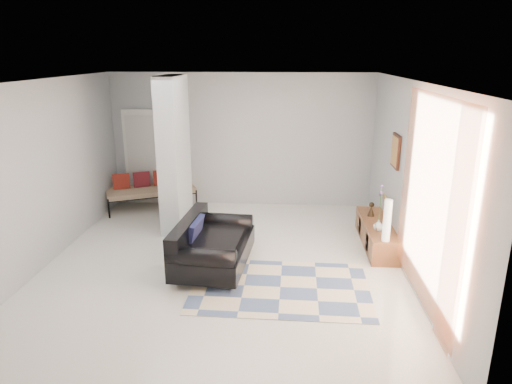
{
  "coord_description": "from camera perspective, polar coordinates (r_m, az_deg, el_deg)",
  "views": [
    {
      "loc": [
        0.94,
        -6.48,
        3.17
      ],
      "look_at": [
        0.47,
        0.6,
        1.0
      ],
      "focal_mm": 32.0,
      "sensor_mm": 36.0,
      "label": 1
    }
  ],
  "objects": [
    {
      "name": "floor",
      "position": [
        7.27,
        -4.05,
        -8.89
      ],
      "size": [
        6.0,
        6.0,
        0.0
      ],
      "primitive_type": "plane",
      "color": "white",
      "rests_on": "ground"
    },
    {
      "name": "ceiling",
      "position": [
        6.56,
        -4.56,
        13.7
      ],
      "size": [
        6.0,
        6.0,
        0.0
      ],
      "primitive_type": "plane",
      "rotation": [
        3.14,
        0.0,
        0.0
      ],
      "color": "white",
      "rests_on": "wall_back"
    },
    {
      "name": "wall_back",
      "position": [
        9.69,
        -1.85,
        6.45
      ],
      "size": [
        6.0,
        0.0,
        6.0
      ],
      "primitive_type": "plane",
      "rotation": [
        1.57,
        0.0,
        0.0
      ],
      "color": "#B2B4B6",
      "rests_on": "ground"
    },
    {
      "name": "wall_front",
      "position": [
        4.02,
        -10.24,
        -9.44
      ],
      "size": [
        6.0,
        0.0,
        6.0
      ],
      "primitive_type": "plane",
      "rotation": [
        -1.57,
        0.0,
        0.0
      ],
      "color": "#B2B4B6",
      "rests_on": "ground"
    },
    {
      "name": "wall_left",
      "position": [
        7.66,
        -25.12,
        2.0
      ],
      "size": [
        0.0,
        6.0,
        6.0
      ],
      "primitive_type": "plane",
      "rotation": [
        1.57,
        0.0,
        1.57
      ],
      "color": "#B2B4B6",
      "rests_on": "ground"
    },
    {
      "name": "wall_right",
      "position": [
        6.96,
        18.75,
        1.33
      ],
      "size": [
        0.0,
        6.0,
        6.0
      ],
      "primitive_type": "plane",
      "rotation": [
        1.57,
        0.0,
        -1.57
      ],
      "color": "#B2B4B6",
      "rests_on": "ground"
    },
    {
      "name": "partition_column",
      "position": [
        8.52,
        -10.17,
        4.72
      ],
      "size": [
        0.35,
        1.2,
        2.8
      ],
      "primitive_type": "cube",
      "color": "silver",
      "rests_on": "floor"
    },
    {
      "name": "hallway_door",
      "position": [
        10.15,
        -13.77,
        4.26
      ],
      "size": [
        0.85,
        0.06,
        2.04
      ],
      "primitive_type": "cube",
      "color": "white",
      "rests_on": "floor"
    },
    {
      "name": "curtain",
      "position": [
        5.86,
        20.79,
        -1.21
      ],
      "size": [
        0.0,
        2.55,
        2.55
      ],
      "primitive_type": "plane",
      "rotation": [
        1.57,
        0.0,
        1.57
      ],
      "color": "orange",
      "rests_on": "wall_right"
    },
    {
      "name": "wall_art",
      "position": [
        7.74,
        17.08,
        4.92
      ],
      "size": [
        0.04,
        0.45,
        0.55
      ],
      "primitive_type": "cube",
      "color": "#39190F",
      "rests_on": "wall_right"
    },
    {
      "name": "media_console",
      "position": [
        8.11,
        14.82,
        -5.05
      ],
      "size": [
        0.45,
        1.76,
        0.8
      ],
      "color": "brown",
      "rests_on": "floor"
    },
    {
      "name": "loveseat",
      "position": [
        7.05,
        -5.78,
        -6.67
      ],
      "size": [
        1.13,
        1.78,
        0.76
      ],
      "rotation": [
        0.0,
        0.0,
        -0.08
      ],
      "color": "silver",
      "rests_on": "floor"
    },
    {
      "name": "daybed",
      "position": [
        9.93,
        -13.19,
        0.4
      ],
      "size": [
        1.97,
        1.44,
        0.77
      ],
      "rotation": [
        0.0,
        0.0,
        0.43
      ],
      "color": "black",
      "rests_on": "floor"
    },
    {
      "name": "area_rug",
      "position": [
        6.57,
        3.06,
        -11.81
      ],
      "size": [
        2.51,
        1.71,
        0.01
      ],
      "primitive_type": "cube",
      "rotation": [
        0.0,
        0.0,
        -0.02
      ],
      "color": "beige",
      "rests_on": "floor"
    },
    {
      "name": "cylinder_lamp",
      "position": [
        7.23,
        16.07,
        -3.44
      ],
      "size": [
        0.12,
        0.12,
        0.66
      ],
      "primitive_type": "cylinder",
      "color": "white",
      "rests_on": "media_console"
    },
    {
      "name": "bronze_figurine",
      "position": [
        8.31,
        14.21,
        -2.11
      ],
      "size": [
        0.13,
        0.13,
        0.25
      ],
      "primitive_type": null,
      "rotation": [
        0.0,
        0.0,
        -0.04
      ],
      "color": "black",
      "rests_on": "media_console"
    },
    {
      "name": "vase",
      "position": [
        7.7,
        15.05,
        -4.01
      ],
      "size": [
        0.17,
        0.17,
        0.18
      ],
      "primitive_type": "imported",
      "rotation": [
        0.0,
        0.0,
        0.04
      ],
      "color": "white",
      "rests_on": "media_console"
    }
  ]
}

